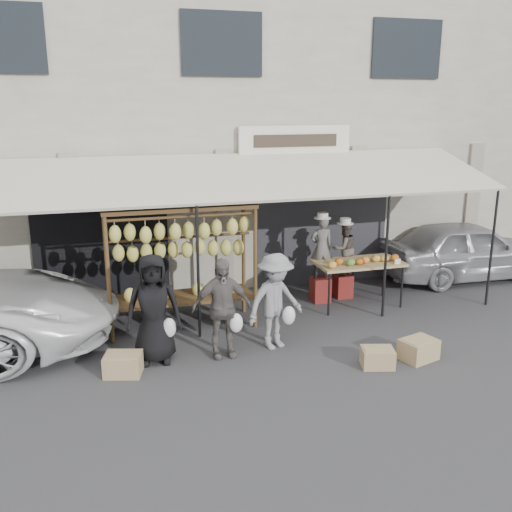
{
  "coord_description": "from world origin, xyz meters",
  "views": [
    {
      "loc": [
        -2.61,
        -7.89,
        3.93
      ],
      "look_at": [
        0.08,
        1.4,
        1.3
      ],
      "focal_mm": 40.0,
      "sensor_mm": 36.0,
      "label": 1
    }
  ],
  "objects_px": {
    "customer_left": "(153,309)",
    "customer_right": "(275,301)",
    "crate_near_b": "(418,349)",
    "sedan": "(467,250)",
    "crate_far": "(123,364)",
    "vendor_right": "(344,249)",
    "crate_near_a": "(378,358)",
    "customer_mid": "(222,308)",
    "vendor_left": "(321,247)",
    "banana_rack": "(180,242)",
    "produce_table": "(360,263)"
  },
  "relations": [
    {
      "from": "customer_right",
      "to": "crate_near_b",
      "type": "distance_m",
      "value": 2.38
    },
    {
      "from": "crate_near_b",
      "to": "crate_far",
      "type": "relative_size",
      "value": 1.02
    },
    {
      "from": "customer_left",
      "to": "customer_right",
      "type": "distance_m",
      "value": 1.95
    },
    {
      "from": "vendor_right",
      "to": "customer_right",
      "type": "relative_size",
      "value": 0.69
    },
    {
      "from": "customer_mid",
      "to": "vendor_left",
      "type": "bearing_deg",
      "value": 38.31
    },
    {
      "from": "produce_table",
      "to": "customer_left",
      "type": "distance_m",
      "value": 4.37
    },
    {
      "from": "vendor_left",
      "to": "crate_far",
      "type": "distance_m",
      "value": 4.7
    },
    {
      "from": "banana_rack",
      "to": "customer_right",
      "type": "bearing_deg",
      "value": -44.06
    },
    {
      "from": "crate_far",
      "to": "customer_mid",
      "type": "bearing_deg",
      "value": 8.39
    },
    {
      "from": "customer_left",
      "to": "sedan",
      "type": "relative_size",
      "value": 0.43
    },
    {
      "from": "vendor_left",
      "to": "crate_far",
      "type": "height_order",
      "value": "vendor_left"
    },
    {
      "from": "customer_mid",
      "to": "customer_right",
      "type": "relative_size",
      "value": 1.01
    },
    {
      "from": "customer_left",
      "to": "banana_rack",
      "type": "bearing_deg",
      "value": 67.57
    },
    {
      "from": "customer_right",
      "to": "crate_near_a",
      "type": "bearing_deg",
      "value": -59.29
    },
    {
      "from": "crate_near_b",
      "to": "crate_far",
      "type": "height_order",
      "value": "crate_near_b"
    },
    {
      "from": "banana_rack",
      "to": "vendor_left",
      "type": "distance_m",
      "value": 2.99
    },
    {
      "from": "customer_mid",
      "to": "crate_far",
      "type": "distance_m",
      "value": 1.7
    },
    {
      "from": "customer_left",
      "to": "sedan",
      "type": "xyz_separation_m",
      "value": [
        7.32,
        2.37,
        -0.18
      ]
    },
    {
      "from": "sedan",
      "to": "customer_left",
      "type": "bearing_deg",
      "value": 110.01
    },
    {
      "from": "crate_near_a",
      "to": "customer_mid",
      "type": "bearing_deg",
      "value": 154.53
    },
    {
      "from": "vendor_left",
      "to": "crate_near_a",
      "type": "xyz_separation_m",
      "value": [
        -0.29,
        -3.01,
        -0.98
      ]
    },
    {
      "from": "banana_rack",
      "to": "sedan",
      "type": "relative_size",
      "value": 0.65
    },
    {
      "from": "vendor_right",
      "to": "customer_right",
      "type": "xyz_separation_m",
      "value": [
        -2.13,
        -2.0,
        -0.24
      ]
    },
    {
      "from": "customer_right",
      "to": "crate_near_b",
      "type": "xyz_separation_m",
      "value": [
        2.03,
        -1.07,
        -0.64
      ]
    },
    {
      "from": "crate_near_a",
      "to": "vendor_right",
      "type": "bearing_deg",
      "value": 74.97
    },
    {
      "from": "produce_table",
      "to": "customer_mid",
      "type": "height_order",
      "value": "customer_mid"
    },
    {
      "from": "banana_rack",
      "to": "vendor_right",
      "type": "height_order",
      "value": "banana_rack"
    },
    {
      "from": "crate_far",
      "to": "vendor_left",
      "type": "bearing_deg",
      "value": 28.43
    },
    {
      "from": "vendor_right",
      "to": "crate_near_b",
      "type": "distance_m",
      "value": 3.19
    },
    {
      "from": "vendor_left",
      "to": "crate_near_b",
      "type": "bearing_deg",
      "value": 104.11
    },
    {
      "from": "vendor_left",
      "to": "vendor_right",
      "type": "height_order",
      "value": "vendor_left"
    },
    {
      "from": "vendor_right",
      "to": "sedan",
      "type": "distance_m",
      "value": 3.29
    },
    {
      "from": "sedan",
      "to": "customer_mid",
      "type": "bearing_deg",
      "value": 113.53
    },
    {
      "from": "customer_right",
      "to": "sedan",
      "type": "bearing_deg",
      "value": 5.72
    },
    {
      "from": "banana_rack",
      "to": "vendor_right",
      "type": "bearing_deg",
      "value": 11.89
    },
    {
      "from": "customer_mid",
      "to": "sedan",
      "type": "height_order",
      "value": "customer_mid"
    },
    {
      "from": "crate_near_a",
      "to": "sedan",
      "type": "xyz_separation_m",
      "value": [
        4.08,
        3.52,
        0.53
      ]
    },
    {
      "from": "customer_left",
      "to": "crate_near_a",
      "type": "xyz_separation_m",
      "value": [
        3.24,
        -1.14,
        -0.72
      ]
    },
    {
      "from": "banana_rack",
      "to": "crate_far",
      "type": "distance_m",
      "value": 2.41
    },
    {
      "from": "crate_near_b",
      "to": "sedan",
      "type": "relative_size",
      "value": 0.14
    },
    {
      "from": "banana_rack",
      "to": "produce_table",
      "type": "relative_size",
      "value": 1.53
    },
    {
      "from": "banana_rack",
      "to": "customer_mid",
      "type": "xyz_separation_m",
      "value": [
        0.41,
        -1.35,
        -0.76
      ]
    },
    {
      "from": "crate_near_b",
      "to": "customer_mid",
      "type": "bearing_deg",
      "value": 161.29
    },
    {
      "from": "vendor_right",
      "to": "customer_mid",
      "type": "relative_size",
      "value": 0.69
    },
    {
      "from": "crate_far",
      "to": "crate_near_a",
      "type": "bearing_deg",
      "value": -12.27
    },
    {
      "from": "produce_table",
      "to": "vendor_left",
      "type": "distance_m",
      "value": 0.81
    },
    {
      "from": "customer_mid",
      "to": "sedan",
      "type": "bearing_deg",
      "value": 21.55
    },
    {
      "from": "banana_rack",
      "to": "produce_table",
      "type": "bearing_deg",
      "value": 2.25
    },
    {
      "from": "vendor_right",
      "to": "crate_near_a",
      "type": "xyz_separation_m",
      "value": [
        -0.84,
        -3.12,
        -0.89
      ]
    },
    {
      "from": "banana_rack",
      "to": "produce_table",
      "type": "height_order",
      "value": "banana_rack"
    }
  ]
}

